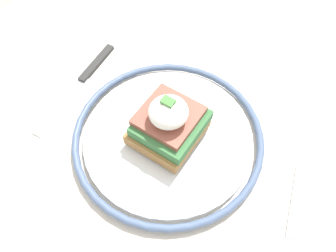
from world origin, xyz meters
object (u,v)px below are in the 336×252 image
Objects in this scene: plate at (168,137)px; sandwich at (169,123)px; knife at (83,80)px; fork at (292,217)px.

sandwich is at bearing -159.09° from plate.
sandwich reaches higher than knife.
plate is at bearing 174.93° from knife.
sandwich reaches higher than fork.
plate is 0.17m from knife.
fork is at bearing 177.44° from plate.
fork is at bearing 176.24° from knife.
knife is (0.17, -0.02, -0.01)m from plate.
plate is 0.03m from sandwich.
sandwich is 0.63× the size of fork.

